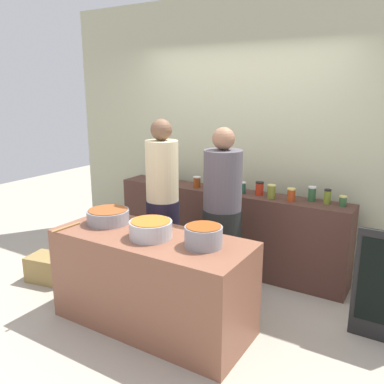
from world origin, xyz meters
TOP-DOWN VIEW (x-y plane):
  - ground at (0.00, 0.00)m, footprint 12.00×12.00m
  - storefront_wall at (0.00, 1.45)m, footprint 4.80×0.12m
  - display_shelf at (0.00, 1.10)m, footprint 2.70×0.36m
  - prep_table at (0.00, -0.30)m, footprint 1.70×0.70m
  - preserve_jar_0 at (-0.99, 1.17)m, footprint 0.09×0.09m
  - preserve_jar_1 at (-0.74, 1.07)m, footprint 0.08×0.08m
  - preserve_jar_2 at (-0.36, 1.04)m, footprint 0.08×0.08m
  - preserve_jar_3 at (-0.20, 1.07)m, footprint 0.08×0.08m
  - preserve_jar_4 at (-0.05, 1.15)m, footprint 0.07×0.07m
  - preserve_jar_5 at (0.19, 1.09)m, footprint 0.07×0.07m
  - preserve_jar_6 at (0.37, 1.11)m, footprint 0.09×0.09m
  - preserve_jar_7 at (0.53, 1.05)m, footprint 0.09×0.09m
  - preserve_jar_8 at (0.74, 1.04)m, footprint 0.08×0.08m
  - preserve_jar_9 at (0.91, 1.16)m, footprint 0.08×0.08m
  - preserve_jar_10 at (1.07, 1.14)m, footprint 0.07×0.07m
  - preserve_jar_11 at (1.22, 1.14)m, footprint 0.07×0.07m
  - cooking_pot_left at (-0.53, -0.24)m, footprint 0.38×0.38m
  - cooking_pot_center at (0.02, -0.33)m, footprint 0.35×0.35m
  - cooking_pot_right at (0.48, -0.27)m, footprint 0.29×0.29m
  - wooden_spoon at (-0.74, -0.54)m, footprint 0.04×0.30m
  - cook_with_tongs at (-0.29, 0.27)m, footprint 0.33×0.33m
  - cook_in_cap at (0.29, 0.43)m, footprint 0.37×0.37m
  - bread_crate at (-1.44, -0.20)m, footprint 0.51×0.38m

SIDE VIEW (x-z plane):
  - ground at x=0.00m, z-range 0.00..0.00m
  - bread_crate at x=-1.44m, z-range 0.00..0.27m
  - prep_table at x=0.00m, z-range 0.00..0.82m
  - display_shelf at x=0.00m, z-range 0.00..0.90m
  - cook_in_cap at x=0.29m, z-range -0.08..1.59m
  - cook_with_tongs at x=-0.29m, z-range -0.07..1.66m
  - wooden_spoon at x=-0.74m, z-range 0.82..0.84m
  - cooking_pot_left at x=-0.53m, z-range 0.82..0.94m
  - cooking_pot_center at x=0.02m, z-range 0.82..0.96m
  - cooking_pot_right at x=0.48m, z-range 0.82..0.98m
  - preserve_jar_11 at x=1.22m, z-range 0.90..1.00m
  - preserve_jar_0 at x=-0.99m, z-range 0.90..1.02m
  - preserve_jar_1 at x=-0.74m, z-range 0.90..1.02m
  - preserve_jar_5 at x=0.19m, z-range 0.90..1.02m
  - preserve_jar_2 at x=-0.36m, z-range 0.90..1.03m
  - preserve_jar_8 at x=0.74m, z-range 0.90..1.04m
  - preserve_jar_7 at x=0.53m, z-range 0.90..1.04m
  - preserve_jar_6 at x=0.37m, z-range 0.90..1.05m
  - preserve_jar_4 at x=-0.05m, z-range 0.90..1.05m
  - preserve_jar_10 at x=1.07m, z-range 0.90..1.05m
  - preserve_jar_3 at x=-0.20m, z-range 0.90..1.05m
  - preserve_jar_9 at x=0.91m, z-range 0.90..1.05m
  - storefront_wall at x=0.00m, z-range 0.00..3.00m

